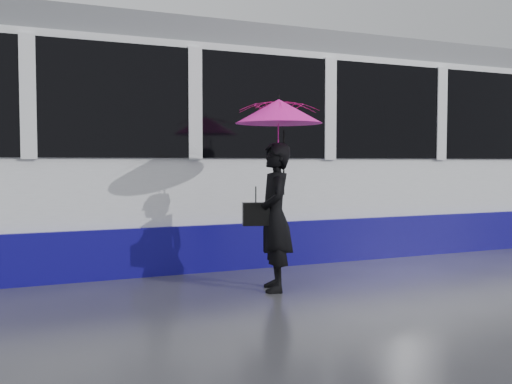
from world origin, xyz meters
name	(u,v)px	position (x,y,z in m)	size (l,w,h in m)	color
ground	(279,289)	(0.00, 0.00, 0.00)	(90.00, 90.00, 0.00)	#2C2C31
rails	(210,255)	(0.00, 2.50, 0.01)	(34.00, 1.51, 0.02)	#3F3D38
tram	(65,148)	(-2.10, 2.50, 1.64)	(26.00, 2.56, 3.35)	white
woman	(275,217)	(-0.08, -0.06, 0.83)	(0.61, 0.40, 1.66)	black
umbrella	(279,128)	(-0.03, -0.06, 1.82)	(1.21, 1.21, 1.12)	#FF1563
handbag	(256,214)	(-0.30, -0.04, 0.87)	(0.32, 0.21, 0.44)	black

